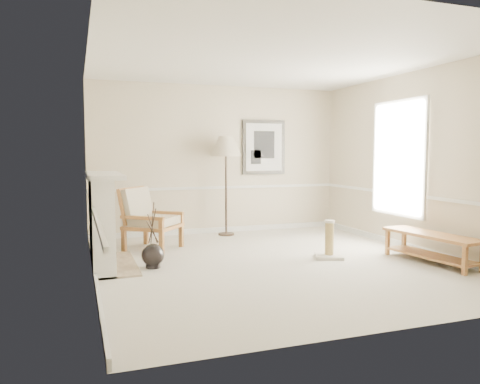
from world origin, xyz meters
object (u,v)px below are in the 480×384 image
floor_lamp (226,149)px  floor_vase (153,256)px  scratching_post (329,246)px  armchair (147,216)px  bench (432,243)px

floor_lamp → floor_vase: bearing=-129.3°
floor_lamp → scratching_post: size_ratio=3.29×
armchair → bench: bearing=-83.6°
armchair → bench: 4.43m
bench → scratching_post: bearing=147.6°
floor_vase → armchair: armchair is taller
floor_lamp → bench: bearing=-56.4°
floor_vase → floor_lamp: bearing=50.7°
floor_lamp → scratching_post: (0.88, -2.39, -1.48)m
scratching_post → armchair: bearing=147.8°
bench → floor_vase: bearing=164.9°
floor_vase → armchair: size_ratio=0.82×
floor_lamp → bench: (2.11, -3.17, -1.37)m
bench → scratching_post: 1.46m
bench → floor_lamp: bearing=123.6°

